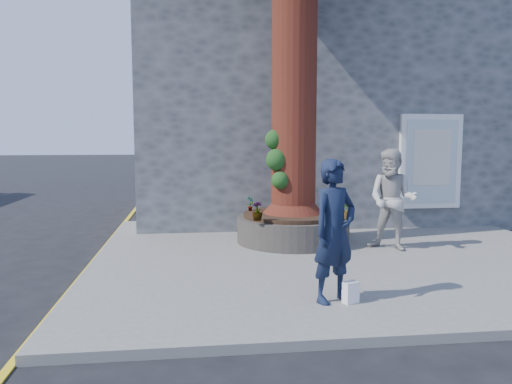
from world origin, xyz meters
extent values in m
plane|color=black|center=(0.00, 0.00, 0.00)|extent=(120.00, 120.00, 0.00)
cube|color=slate|center=(1.50, 1.00, 0.06)|extent=(9.00, 8.00, 0.12)
cube|color=yellow|center=(-3.05, 1.00, 0.00)|extent=(0.10, 30.00, 0.01)
cube|color=#4C4F52|center=(2.50, 7.20, 3.00)|extent=(10.00, 8.00, 6.00)
cube|color=black|center=(2.50, 7.20, 6.15)|extent=(10.30, 8.30, 0.30)
cube|color=white|center=(4.30, 3.14, 1.70)|extent=(1.50, 0.12, 2.20)
cube|color=silver|center=(4.30, 3.08, 1.70)|extent=(1.25, 0.04, 1.95)
cube|color=silver|center=(4.30, 3.06, 1.80)|extent=(0.90, 0.02, 1.30)
cylinder|color=black|center=(0.80, 2.00, 0.38)|extent=(2.30, 2.30, 0.52)
cylinder|color=black|center=(0.80, 2.00, 0.68)|extent=(2.04, 2.04, 0.08)
cylinder|color=#411D10|center=(0.80, 2.00, 4.47)|extent=(0.90, 0.90, 7.50)
cone|color=#411D10|center=(0.80, 2.00, 1.07)|extent=(1.24, 1.24, 0.70)
sphere|color=#164316|center=(0.42, 1.80, 1.82)|extent=(0.44, 0.44, 0.44)
sphere|color=#164316|center=(0.48, 1.70, 1.42)|extent=(0.36, 0.36, 0.36)
sphere|color=#164316|center=(0.40, 1.92, 2.22)|extent=(0.40, 0.40, 0.40)
imported|color=#121B33|center=(0.58, -1.78, 1.05)|extent=(0.81, 0.71, 1.87)
imported|color=#B0ADA8|center=(2.53, 1.04, 1.08)|extent=(1.19, 1.15, 1.93)
cube|color=white|center=(0.78, -1.88, 0.26)|extent=(0.23, 0.19, 0.28)
imported|color=gray|center=(-0.05, 2.37, 0.88)|extent=(0.20, 0.20, 0.32)
imported|color=gray|center=(0.84, 1.95, 0.92)|extent=(0.26, 0.27, 0.40)
imported|color=gray|center=(-0.05, 1.15, 0.90)|extent=(0.24, 0.24, 0.36)
imported|color=gray|center=(1.65, 1.15, 0.89)|extent=(0.41, 0.41, 0.34)
camera|label=1|loc=(-1.23, -7.96, 2.26)|focal=35.00mm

